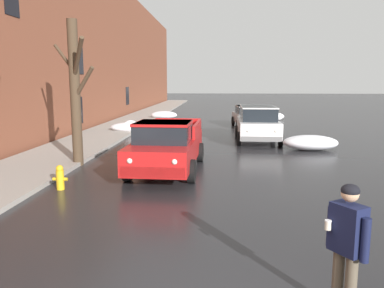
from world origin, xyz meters
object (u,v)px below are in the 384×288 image
(suv_white_parked_kerbside_close, at_px, (258,122))
(sedan_silver_parked_kerbside_mid, at_px, (248,116))
(fire_hydrant, at_px, (60,177))
(pedestrian_with_coffee, at_px, (347,239))
(pickup_truck_red_approaching_near_lane, at_px, (167,146))
(bare_tree_second_along_sidewalk, at_px, (75,91))

(suv_white_parked_kerbside_close, height_order, sedan_silver_parked_kerbside_mid, suv_white_parked_kerbside_close)
(fire_hydrant, bearing_deg, suv_white_parked_kerbside_close, 55.25)
(suv_white_parked_kerbside_close, height_order, pedestrian_with_coffee, suv_white_parked_kerbside_close)
(sedan_silver_parked_kerbside_mid, height_order, pedestrian_with_coffee, pedestrian_with_coffee)
(pickup_truck_red_approaching_near_lane, bearing_deg, pedestrian_with_coffee, -67.05)
(pickup_truck_red_approaching_near_lane, height_order, suv_white_parked_kerbside_close, suv_white_parked_kerbside_close)
(suv_white_parked_kerbside_close, xyz_separation_m, pedestrian_with_coffee, (-0.34, -14.79, 0.05))
(bare_tree_second_along_sidewalk, height_order, pickup_truck_red_approaching_near_lane, bare_tree_second_along_sidewalk)
(sedan_silver_parked_kerbside_mid, bearing_deg, suv_white_parked_kerbside_close, -90.22)
(pickup_truck_red_approaching_near_lane, distance_m, suv_white_parked_kerbside_close, 7.77)
(sedan_silver_parked_kerbside_mid, bearing_deg, fire_hydrant, -112.03)
(pedestrian_with_coffee, bearing_deg, bare_tree_second_along_sidewalk, 127.84)
(fire_hydrant, bearing_deg, bare_tree_second_along_sidewalk, 101.36)
(sedan_silver_parked_kerbside_mid, distance_m, fire_hydrant, 17.26)
(bare_tree_second_along_sidewalk, distance_m, pedestrian_with_coffee, 11.11)
(pedestrian_with_coffee, bearing_deg, sedan_silver_parked_kerbside_mid, 89.01)
(pedestrian_with_coffee, bearing_deg, fire_hydrant, 137.93)
(pickup_truck_red_approaching_near_lane, xyz_separation_m, pedestrian_with_coffee, (3.38, -7.97, 0.15))
(bare_tree_second_along_sidewalk, distance_m, suv_white_parked_kerbside_close, 9.51)
(pickup_truck_red_approaching_near_lane, height_order, fire_hydrant, pickup_truck_red_approaching_near_lane)
(suv_white_parked_kerbside_close, distance_m, pedestrian_with_coffee, 14.80)
(pickup_truck_red_approaching_near_lane, distance_m, fire_hydrant, 3.71)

